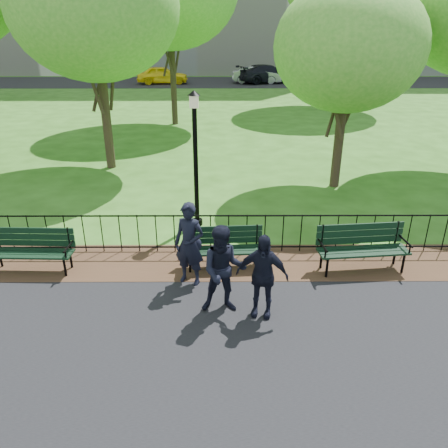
{
  "coord_description": "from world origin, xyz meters",
  "views": [
    {
      "loc": [
        0.05,
        -6.7,
        4.62
      ],
      "look_at": [
        0.09,
        1.5,
        0.91
      ],
      "focal_mm": 35.0,
      "sensor_mm": 36.0,
      "label": 1
    }
  ],
  "objects_px": {
    "tree_near_w": "(94,6)",
    "sedan_dark": "(267,74)",
    "lamppost": "(196,156)",
    "sedan_silver": "(257,75)",
    "person_right": "(262,276)",
    "park_bench_right_a": "(362,243)",
    "person_left": "(189,244)",
    "person_mid": "(224,270)",
    "park_bench_left_a": "(31,246)",
    "taxi": "(162,75)",
    "tree_near_e": "(349,47)",
    "park_bench_main": "(214,244)"
  },
  "relations": [
    {
      "from": "park_bench_right_a",
      "to": "person_left",
      "type": "bearing_deg",
      "value": -177.34
    },
    {
      "from": "sedan_dark",
      "to": "taxi",
      "type": "bearing_deg",
      "value": 71.35
    },
    {
      "from": "person_mid",
      "to": "person_right",
      "type": "xyz_separation_m",
      "value": [
        0.65,
        -0.12,
        -0.04
      ]
    },
    {
      "from": "park_bench_main",
      "to": "person_left",
      "type": "bearing_deg",
      "value": -131.52
    },
    {
      "from": "park_bench_left_a",
      "to": "person_mid",
      "type": "height_order",
      "value": "person_mid"
    },
    {
      "from": "person_right",
      "to": "park_bench_right_a",
      "type": "bearing_deg",
      "value": 48.54
    },
    {
      "from": "lamppost",
      "to": "person_right",
      "type": "relative_size",
      "value": 2.17
    },
    {
      "from": "sedan_silver",
      "to": "person_left",
      "type": "bearing_deg",
      "value": -179.56
    },
    {
      "from": "park_bench_left_a",
      "to": "park_bench_right_a",
      "type": "relative_size",
      "value": 0.92
    },
    {
      "from": "tree_near_w",
      "to": "sedan_dark",
      "type": "relative_size",
      "value": 1.39
    },
    {
      "from": "park_bench_left_a",
      "to": "sedan_dark",
      "type": "relative_size",
      "value": 0.32
    },
    {
      "from": "sedan_silver",
      "to": "sedan_dark",
      "type": "distance_m",
      "value": 0.95
    },
    {
      "from": "person_left",
      "to": "lamppost",
      "type": "bearing_deg",
      "value": 111.86
    },
    {
      "from": "park_bench_left_a",
      "to": "person_right",
      "type": "distance_m",
      "value": 4.84
    },
    {
      "from": "person_mid",
      "to": "person_right",
      "type": "relative_size",
      "value": 1.06
    },
    {
      "from": "park_bench_main",
      "to": "tree_near_w",
      "type": "xyz_separation_m",
      "value": [
        -3.82,
        7.21,
        4.64
      ]
    },
    {
      "from": "park_bench_right_a",
      "to": "person_left",
      "type": "height_order",
      "value": "person_left"
    },
    {
      "from": "lamppost",
      "to": "person_left",
      "type": "bearing_deg",
      "value": -89.85
    },
    {
      "from": "park_bench_right_a",
      "to": "person_left",
      "type": "distance_m",
      "value": 3.53
    },
    {
      "from": "tree_near_w",
      "to": "taxi",
      "type": "distance_m",
      "value": 25.49
    },
    {
      "from": "tree_near_e",
      "to": "person_left",
      "type": "height_order",
      "value": "tree_near_e"
    },
    {
      "from": "park_bench_left_a",
      "to": "taxi",
      "type": "distance_m",
      "value": 32.38
    },
    {
      "from": "park_bench_right_a",
      "to": "taxi",
      "type": "xyz_separation_m",
      "value": [
        -8.08,
        32.34,
        0.17
      ]
    },
    {
      "from": "tree_near_w",
      "to": "tree_near_e",
      "type": "bearing_deg",
      "value": -15.4
    },
    {
      "from": "taxi",
      "to": "sedan_dark",
      "type": "distance_m",
      "value": 9.31
    },
    {
      "from": "lamppost",
      "to": "sedan_silver",
      "type": "height_order",
      "value": "lamppost"
    },
    {
      "from": "park_bench_left_a",
      "to": "tree_near_w",
      "type": "distance_m",
      "value": 8.64
    },
    {
      "from": "tree_near_w",
      "to": "person_mid",
      "type": "relative_size",
      "value": 4.62
    },
    {
      "from": "park_bench_right_a",
      "to": "person_right",
      "type": "xyz_separation_m",
      "value": [
        -2.18,
        -1.58,
        0.18
      ]
    },
    {
      "from": "park_bench_main",
      "to": "person_right",
      "type": "relative_size",
      "value": 1.09
    },
    {
      "from": "lamppost",
      "to": "person_left",
      "type": "height_order",
      "value": "lamppost"
    },
    {
      "from": "park_bench_left_a",
      "to": "person_left",
      "type": "height_order",
      "value": "person_left"
    },
    {
      "from": "person_left",
      "to": "sedan_dark",
      "type": "distance_m",
      "value": 33.84
    },
    {
      "from": "park_bench_main",
      "to": "lamppost",
      "type": "xyz_separation_m",
      "value": [
        -0.46,
        2.17,
        1.25
      ]
    },
    {
      "from": "person_mid",
      "to": "tree_near_e",
      "type": "bearing_deg",
      "value": 60.81
    },
    {
      "from": "person_mid",
      "to": "sedan_dark",
      "type": "relative_size",
      "value": 0.3
    },
    {
      "from": "park_bench_main",
      "to": "tree_near_w",
      "type": "distance_m",
      "value": 9.38
    },
    {
      "from": "taxi",
      "to": "lamppost",
      "type": "bearing_deg",
      "value": -176.48
    },
    {
      "from": "tree_near_w",
      "to": "sedan_silver",
      "type": "bearing_deg",
      "value": 74.37
    },
    {
      "from": "park_bench_left_a",
      "to": "park_bench_right_a",
      "type": "xyz_separation_m",
      "value": [
        6.75,
        0.01,
        0.04
      ]
    },
    {
      "from": "sedan_dark",
      "to": "person_right",
      "type": "bearing_deg",
      "value": 151.74
    },
    {
      "from": "person_right",
      "to": "lamppost",
      "type": "bearing_deg",
      "value": 121.55
    },
    {
      "from": "person_left",
      "to": "person_mid",
      "type": "bearing_deg",
      "value": -33.45
    },
    {
      "from": "park_bench_right_a",
      "to": "sedan_silver",
      "type": "bearing_deg",
      "value": 83.56
    },
    {
      "from": "tree_near_e",
      "to": "sedan_silver",
      "type": "distance_m",
      "value": 27.8
    },
    {
      "from": "park_bench_main",
      "to": "park_bench_right_a",
      "type": "bearing_deg",
      "value": -4.88
    },
    {
      "from": "park_bench_right_a",
      "to": "sedan_dark",
      "type": "distance_m",
      "value": 33.01
    },
    {
      "from": "person_right",
      "to": "sedan_silver",
      "type": "relative_size",
      "value": 0.35
    },
    {
      "from": "tree_near_e",
      "to": "sedan_dark",
      "type": "distance_m",
      "value": 28.0
    },
    {
      "from": "park_bench_right_a",
      "to": "sedan_dark",
      "type": "height_order",
      "value": "sedan_dark"
    }
  ]
}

